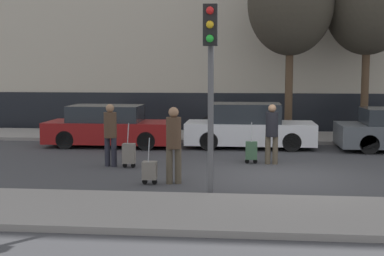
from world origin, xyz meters
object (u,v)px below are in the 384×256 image
object	(u,v)px
parked_car_0	(110,127)
pedestrian_right	(272,130)
traffic_light	(211,62)
parked_bicycle	(223,125)
bare_tree_down_street	(291,3)
trolley_center	(150,170)
trolley_left	(129,154)
bare_tree_near_crossing	(368,3)
pedestrian_center	(174,140)
parked_car_1	(248,127)
trolley_right	(251,151)
pedestrian_left	(110,131)

from	to	relation	value
parked_car_0	pedestrian_right	size ratio (longest dim) A/B	2.63
traffic_light	parked_bicycle	world-z (taller)	traffic_light
bare_tree_down_street	traffic_light	bearing A→B (deg)	-103.96
trolley_center	trolley_left	bearing A→B (deg)	114.80
parked_bicycle	parked_car_0	bearing A→B (deg)	-146.22
parked_car_0	bare_tree_down_street	bearing A→B (deg)	20.37
pedestrian_right	bare_tree_near_crossing	xyz separation A→B (m)	(3.66, 5.67, 4.05)
pedestrian_center	parked_bicycle	size ratio (longest dim) A/B	0.99
trolley_center	parked_bicycle	size ratio (longest dim) A/B	0.60
trolley_left	pedestrian_center	bearing A→B (deg)	-51.76
trolley_center	pedestrian_right	xyz separation A→B (m)	(2.86, 2.90, 0.61)
pedestrian_center	parked_bicycle	world-z (taller)	pedestrian_center
parked_car_1	traffic_light	size ratio (longest dim) A/B	1.10
pedestrian_right	parked_bicycle	world-z (taller)	pedestrian_right
parked_car_1	pedestrian_right	distance (m)	3.13
parked_car_1	pedestrian_right	size ratio (longest dim) A/B	2.57
pedestrian_right	trolley_right	distance (m)	0.79
parked_car_1	parked_bicycle	distance (m)	2.50
bare_tree_near_crossing	bare_tree_down_street	bearing A→B (deg)	-169.58
trolley_center	traffic_light	world-z (taller)	traffic_light
pedestrian_left	bare_tree_near_crossing	distance (m)	11.01
pedestrian_left	trolley_center	distance (m)	2.63
parked_car_0	trolley_center	xyz separation A→B (m)	(2.40, -5.78, -0.33)
trolley_center	parked_car_0	bearing A→B (deg)	112.53
parked_car_0	pedestrian_right	xyz separation A→B (m)	(5.26, -2.89, 0.28)
trolley_right	traffic_light	bearing A→B (deg)	-102.33
trolley_left	bare_tree_down_street	size ratio (longest dim) A/B	0.18
traffic_light	bare_tree_down_street	xyz separation A→B (m)	(2.27, 9.12, 2.19)
pedestrian_center	trolley_right	xyz separation A→B (m)	(1.78, 2.80, -0.64)
traffic_light	bare_tree_near_crossing	world-z (taller)	bare_tree_near_crossing
traffic_light	trolley_right	bearing A→B (deg)	77.67
trolley_right	bare_tree_near_crossing	world-z (taller)	bare_tree_near_crossing
traffic_light	bare_tree_near_crossing	distance (m)	11.12
parked_car_0	trolley_center	world-z (taller)	parked_car_0
trolley_left	pedestrian_right	size ratio (longest dim) A/B	0.72
trolley_left	pedestrian_center	size ratio (longest dim) A/B	0.68
trolley_right	parked_bicycle	bearing A→B (deg)	100.60
pedestrian_center	pedestrian_left	bearing A→B (deg)	120.73
pedestrian_right	parked_car_1	bearing A→B (deg)	105.08
pedestrian_right	trolley_left	bearing A→B (deg)	-162.42
trolley_left	trolley_right	size ratio (longest dim) A/B	1.03
trolley_right	pedestrian_left	bearing A→B (deg)	-167.69
trolley_center	bare_tree_near_crossing	bearing A→B (deg)	52.72
pedestrian_left	traffic_light	world-z (taller)	traffic_light
trolley_right	bare_tree_near_crossing	bearing A→B (deg)	53.27
parked_car_0	parked_car_1	size ratio (longest dim) A/B	1.02
pedestrian_center	bare_tree_near_crossing	xyz separation A→B (m)	(5.99, 8.43, 3.98)
pedestrian_center	trolley_center	distance (m)	0.87
pedestrian_left	pedestrian_right	xyz separation A→B (m)	(4.30, 0.78, -0.02)
trolley_left	pedestrian_right	xyz separation A→B (m)	(3.77, 0.93, 0.55)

